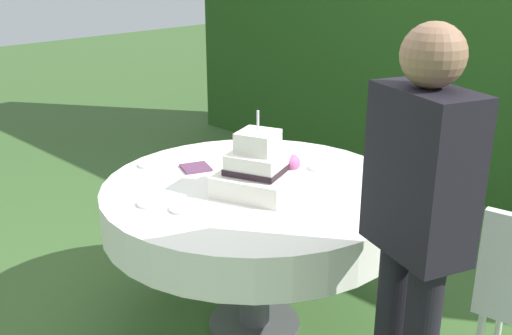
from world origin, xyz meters
The scene contains 10 objects.
ground_plane centered at (0.00, 0.00, 0.00)m, with size 20.00×20.00×0.00m, color #3D602D.
foliage_hedge centered at (0.00, 2.58, 1.30)m, with size 5.91×0.63×2.61m, color #234C19.
cake_table centered at (0.00, 0.00, 0.66)m, with size 1.42×1.42×0.76m.
wedding_cake centered at (0.07, -0.05, 0.87)m, with size 0.42×0.42×0.38m.
serving_plate_near centered at (-0.56, -0.20, 0.77)m, with size 0.11×0.11×0.01m, color white.
serving_plate_far centered at (-0.15, -0.48, 0.77)m, with size 0.12×0.12×0.01m, color white.
serving_plate_left centered at (0.08, 0.38, 0.77)m, with size 0.12×0.12×0.01m, color white.
serving_plate_right centered at (-0.01, -0.41, 0.77)m, with size 0.13×0.13×0.01m, color white.
napkin_stack centered at (-0.36, -0.06, 0.77)m, with size 0.13×0.13×0.01m, color #603856.
standing_person centered at (0.95, -0.20, 0.93)m, with size 0.41×0.32×1.60m.
Camera 1 is at (1.83, -1.84, 1.80)m, focal length 42.10 mm.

